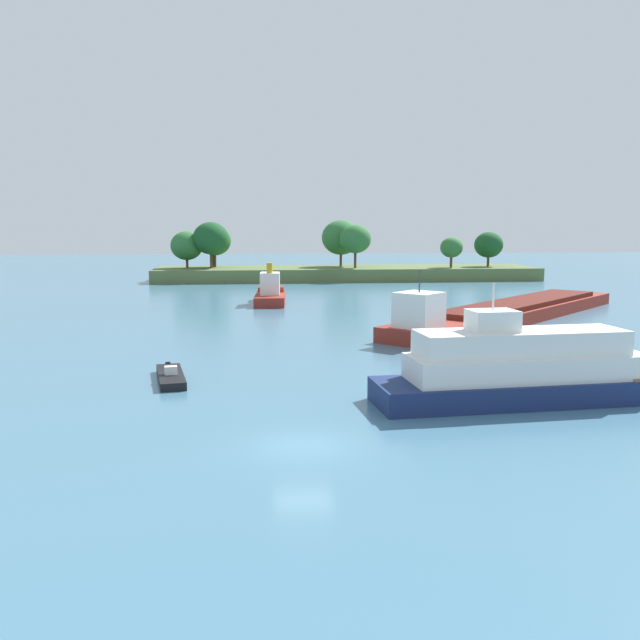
# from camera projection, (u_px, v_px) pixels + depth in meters

# --- Properties ---
(ground_plane) EXTENTS (400.00, 400.00, 0.00)m
(ground_plane) POSITION_uv_depth(u_px,v_px,m) (303.00, 446.00, 28.69)
(ground_plane) COLOR teal
(treeline_island) EXTENTS (65.28, 14.60, 10.24)m
(treeline_island) POSITION_uv_depth(u_px,v_px,m) (329.00, 262.00, 117.12)
(treeline_island) COLOR #566B3D
(treeline_island) RESTS_ON ground
(small_motorboat) EXTENTS (2.45, 6.08, 0.98)m
(small_motorboat) POSITION_uv_depth(u_px,v_px,m) (171.00, 376.00, 40.70)
(small_motorboat) COLOR black
(small_motorboat) RESTS_ON ground
(cargo_barge) EXTENTS (32.89, 32.30, 5.87)m
(cargo_barge) POSITION_uv_depth(u_px,v_px,m) (512.00, 311.00, 66.67)
(cargo_barge) COLOR maroon
(cargo_barge) RESTS_ON ground
(tugboat) EXTENTS (4.03, 10.07, 4.95)m
(tugboat) POSITION_uv_depth(u_px,v_px,m) (270.00, 293.00, 81.06)
(tugboat) COLOR maroon
(tugboat) RESTS_ON ground
(white_riverboat) EXTENTS (16.59, 5.50, 6.34)m
(white_riverboat) POSITION_uv_depth(u_px,v_px,m) (525.00, 370.00, 35.74)
(white_riverboat) COLOR navy
(white_riverboat) RESTS_ON ground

